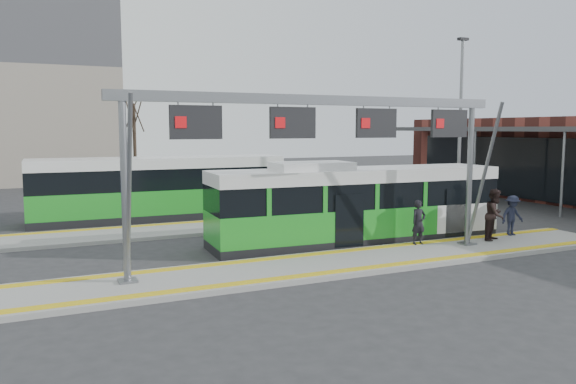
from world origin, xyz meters
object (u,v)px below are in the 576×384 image
(passenger_a, at_px, (419,222))
(gantry, at_px, (327,129))
(hero_bus, at_px, (356,205))
(passenger_c, at_px, (512,215))
(passenger_b, at_px, (495,215))

(passenger_a, bearing_deg, gantry, -172.19)
(gantry, xyz_separation_m, hero_bus, (2.74, 2.67, -2.87))
(hero_bus, xyz_separation_m, passenger_c, (5.93, -2.00, -0.49))
(gantry, distance_m, hero_bus, 4.78)
(passenger_a, bearing_deg, passenger_c, -4.35)
(passenger_a, distance_m, passenger_c, 4.44)
(passenger_b, distance_m, passenger_c, 1.45)
(gantry, height_order, passenger_b, gantry)
(gantry, height_order, hero_bus, gantry)
(passenger_b, bearing_deg, hero_bus, 124.69)
(passenger_b, bearing_deg, gantry, 154.65)
(gantry, relative_size, passenger_a, 8.06)
(passenger_a, bearing_deg, passenger_b, -13.51)
(passenger_a, relative_size, passenger_b, 0.83)
(gantry, height_order, passenger_a, gantry)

